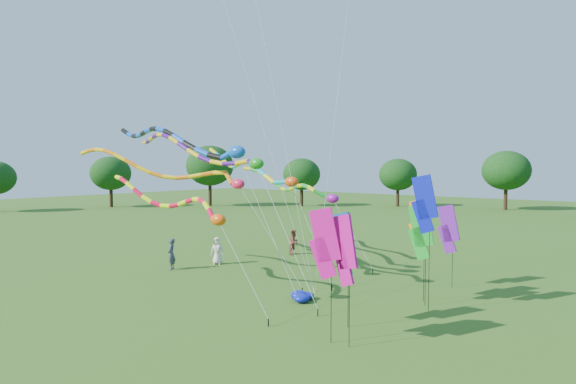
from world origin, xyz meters
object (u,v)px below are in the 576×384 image
Objects in this scene: tube_kite_red at (180,204)px; person_b at (171,254)px; person_a at (217,251)px; person_c at (294,242)px; tube_kite_orange at (173,170)px; blue_nylon_heap at (298,296)px.

tube_kite_red is 6.79m from person_b.
person_a is 5.80m from person_c.
tube_kite_red is 6.20× the size of person_b.
person_c is (-2.23, 11.52, -3.44)m from tube_kite_red.
person_a is 0.98× the size of person_c.
tube_kite_orange is 7.77× the size of person_b.
person_c is (2.68, 8.29, -0.05)m from person_b.
tube_kite_red is 6.58× the size of person_c.
person_c is (-7.06, 8.82, 0.65)m from blue_nylon_heap.
tube_kite_orange is at bearing 153.56° from tube_kite_red.
blue_nylon_heap is (8.18, 0.51, -5.63)m from tube_kite_orange.
tube_kite_red is 7.96m from person_a.
tube_kite_red is 6.70× the size of person_a.
blue_nylon_heap is 0.74× the size of person_b.
tube_kite_orange is 5.27m from person_b.
person_c is at bearing 123.62° from person_b.
tube_kite_orange is 8.39× the size of person_a.
tube_kite_orange is 6.30m from person_a.
tube_kite_red reaches higher than person_c.
tube_kite_orange reaches higher than blue_nylon_heap.
blue_nylon_heap is at bearing 36.02° from tube_kite_red.
tube_kite_orange reaches higher than person_c.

